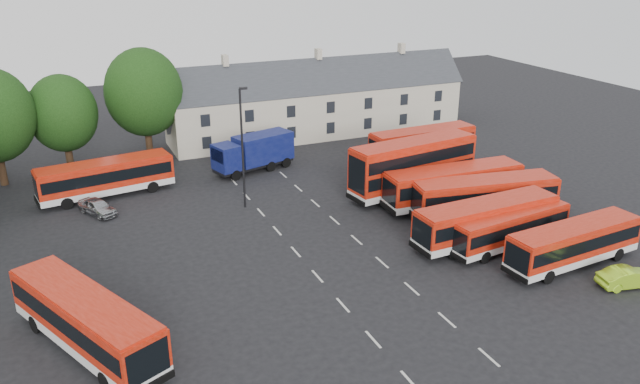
{
  "coord_description": "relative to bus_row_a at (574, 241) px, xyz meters",
  "views": [
    {
      "loc": [
        -14.81,
        -36.23,
        20.81
      ],
      "look_at": [
        4.21,
        7.17,
        2.2
      ],
      "focal_mm": 35.0,
      "sensor_mm": 36.0,
      "label": 1
    }
  ],
  "objects": [
    {
      "name": "silver_car",
      "position": [
        -29.58,
        22.72,
        -1.15
      ],
      "size": [
        3.27,
        4.23,
        1.35
      ],
      "primitive_type": "imported",
      "rotation": [
        0.0,
        0.0,
        0.49
      ],
      "color": "#A3A6AA",
      "rests_on": "ground"
    },
    {
      "name": "bus_dd_south",
      "position": [
        -3.09,
        16.22,
        1.03
      ],
      "size": [
        12.48,
        4.38,
        5.01
      ],
      "rotation": [
        0.0,
        0.0,
        0.13
      ],
      "color": "silver",
      "rests_on": "ground"
    },
    {
      "name": "bus_north",
      "position": [
        -28.37,
        26.63,
        0.15
      ],
      "size": [
        11.89,
        4.34,
        3.29
      ],
      "rotation": [
        0.0,
        0.0,
        0.15
      ],
      "color": "silver",
      "rests_on": "ground"
    },
    {
      "name": "bus_row_e",
      "position": [
        -1.39,
        12.4,
        0.26
      ],
      "size": [
        12.38,
        3.39,
        3.47
      ],
      "rotation": [
        0.0,
        0.0,
        -0.05
      ],
      "color": "silver",
      "rests_on": "ground"
    },
    {
      "name": "lamppost",
      "position": [
        -17.82,
        19.3,
        3.72
      ],
      "size": [
        0.72,
        0.29,
        10.38
      ],
      "rotation": [
        0.0,
        0.0,
        -0.06
      ],
      "color": "black",
      "rests_on": "ground"
    },
    {
      "name": "bus_west",
      "position": [
        -31.84,
        3.18,
        0.2
      ],
      "size": [
        7.43,
        11.95,
        3.37
      ],
      "rotation": [
        0.0,
        0.0,
        2.0
      ],
      "color": "silver",
      "rests_on": "ground"
    },
    {
      "name": "lane_markings",
      "position": [
        -14.48,
        9.63,
        -1.82
      ],
      "size": [
        5.15,
        33.8,
        0.01
      ],
      "color": "beige",
      "rests_on": "ground"
    },
    {
      "name": "box_truck",
      "position": [
        -14.11,
        27.94,
        0.2
      ],
      "size": [
        8.61,
        4.72,
        3.6
      ],
      "rotation": [
        0.0,
        0.0,
        0.28
      ],
      "color": "black",
      "rests_on": "ground"
    },
    {
      "name": "bus_row_c",
      "position": [
        -3.35,
        5.34,
        0.16
      ],
      "size": [
        11.75,
        3.16,
        3.29
      ],
      "rotation": [
        0.0,
        0.0,
        0.04
      ],
      "color": "silver",
      "rests_on": "ground"
    },
    {
      "name": "bus_row_d",
      "position": [
        -0.52,
        9.25,
        0.22
      ],
      "size": [
        12.31,
        4.75,
        3.4
      ],
      "rotation": [
        0.0,
        0.0,
        -0.17
      ],
      "color": "silver",
      "rests_on": "ground"
    },
    {
      "name": "bus_row_b",
      "position": [
        -2.28,
        4.05,
        -0.1
      ],
      "size": [
        10.35,
        3.47,
        2.87
      ],
      "rotation": [
        0.0,
        0.0,
        0.12
      ],
      "color": "silver",
      "rests_on": "ground"
    },
    {
      "name": "bus_dd_north",
      "position": [
        0.8,
        20.83,
        0.71
      ],
      "size": [
        10.93,
        2.91,
        4.45
      ],
      "rotation": [
        0.0,
        0.0,
        0.04
      ],
      "color": "silver",
      "rests_on": "ground"
    },
    {
      "name": "lime_car",
      "position": [
        1.17,
        -3.76,
        -1.16
      ],
      "size": [
        4.23,
        2.14,
        1.33
      ],
      "primitive_type": "imported",
      "rotation": [
        0.0,
        0.0,
        1.38
      ],
      "color": "#9CD620",
      "rests_on": "ground"
    },
    {
      "name": "ground",
      "position": [
        -16.98,
        7.63,
        -1.82
      ],
      "size": [
        140.0,
        140.0,
        0.0
      ],
      "primitive_type": "plane",
      "color": "black",
      "rests_on": "ground"
    },
    {
      "name": "terrace_houses",
      "position": [
        -2.98,
        37.63,
        2.04
      ],
      "size": [
        35.7,
        7.13,
        10.06
      ],
      "color": "beige",
      "rests_on": "ground"
    },
    {
      "name": "bus_row_a",
      "position": [
        0.0,
        0.0,
        0.0
      ],
      "size": [
        10.88,
        3.29,
        3.03
      ],
      "rotation": [
        0.0,
        0.0,
        0.08
      ],
      "color": "silver",
      "rests_on": "ground"
    }
  ]
}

